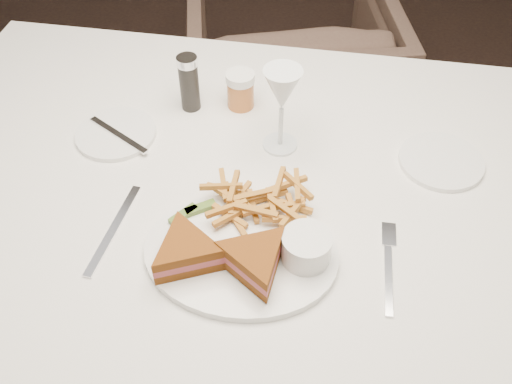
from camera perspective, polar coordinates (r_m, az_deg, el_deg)
The scene contains 4 objects.
ground at distance 1.77m, azimuth -12.00°, elevation -13.07°, with size 5.00×5.00×0.00m, color black.
table at distance 1.34m, azimuth 0.29°, elevation -10.98°, with size 1.44×0.96×0.75m, color silver.
chair_far at distance 2.05m, azimuth 3.34°, elevation 12.36°, with size 0.67×0.63×0.69m, color #4A362D.
table_setting at distance 0.98m, azimuth -0.66°, elevation -0.46°, with size 0.80×0.60×0.18m.
Camera 1 is at (0.47, -0.81, 1.51)m, focal length 40.00 mm.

